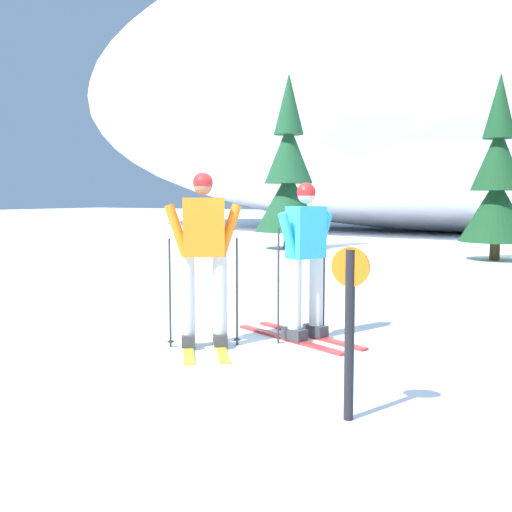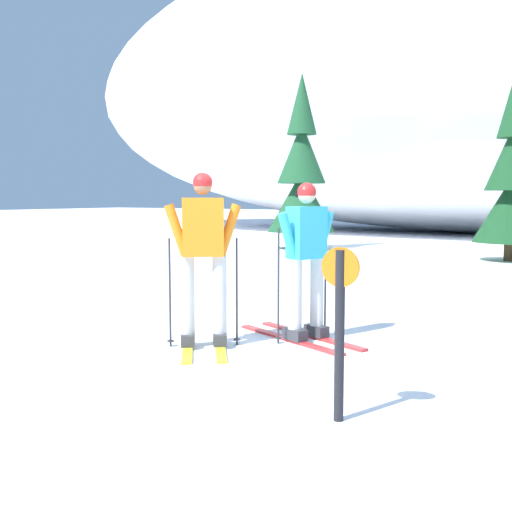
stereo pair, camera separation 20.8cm
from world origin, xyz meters
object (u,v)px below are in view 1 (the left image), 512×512
object	(u,v)px
skier_orange_jacket	(204,256)
pine_tree_far_left	(288,176)
pine_tree_center_left	(497,183)
skier_cyan_jacket	(305,259)
trail_marker_post	(350,321)

from	to	relation	value
skier_orange_jacket	pine_tree_far_left	world-z (taller)	pine_tree_far_left
skier_orange_jacket	pine_tree_center_left	world-z (taller)	pine_tree_center_left
skier_cyan_jacket	pine_tree_far_left	bearing A→B (deg)	117.70
skier_orange_jacket	skier_cyan_jacket	world-z (taller)	skier_orange_jacket
skier_cyan_jacket	trail_marker_post	world-z (taller)	skier_cyan_jacket
pine_tree_far_left	trail_marker_post	xyz separation A→B (m)	(6.86, -12.62, -1.48)
pine_tree_center_left	trail_marker_post	bearing A→B (deg)	-85.80
skier_cyan_jacket	trail_marker_post	size ratio (longest dim) A/B	1.40
pine_tree_center_left	pine_tree_far_left	bearing A→B (deg)	175.90
skier_orange_jacket	pine_tree_far_left	size ratio (longest dim) A/B	0.35
skier_orange_jacket	pine_tree_center_left	bearing A→B (deg)	83.79
pine_tree_far_left	skier_orange_jacket	bearing A→B (deg)	-67.26
skier_orange_jacket	pine_tree_center_left	xyz separation A→B (m)	(1.19, 10.97, 0.94)
pine_tree_far_left	pine_tree_center_left	size ratio (longest dim) A/B	1.14
skier_orange_jacket	pine_tree_center_left	size ratio (longest dim) A/B	0.40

